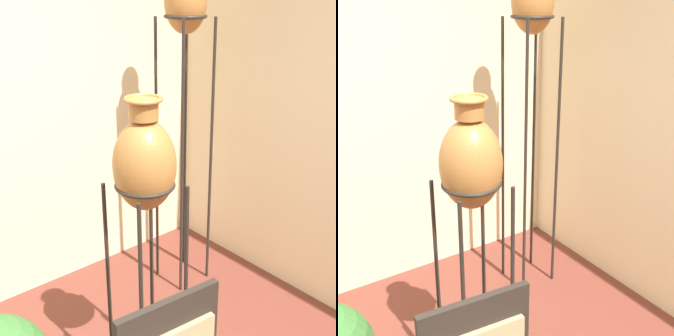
% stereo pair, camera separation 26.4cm
% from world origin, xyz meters
% --- Properties ---
extents(vase_stand_tall, '(0.28, 0.28, 2.23)m').
position_xyz_m(vase_stand_tall, '(1.39, 1.34, 1.85)').
color(vase_stand_tall, '#28231E').
rests_on(vase_stand_tall, ground_plane).
extents(vase_stand_medium, '(0.30, 0.30, 1.59)m').
position_xyz_m(vase_stand_medium, '(0.57, 0.70, 1.25)').
color(vase_stand_medium, '#28231E').
rests_on(vase_stand_medium, ground_plane).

